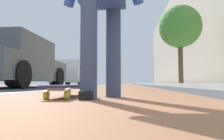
{
  "coord_description": "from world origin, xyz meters",
  "views": [
    {
      "loc": [
        -1.06,
        -0.33,
        0.13
      ],
      "look_at": [
        11.7,
        0.65,
        0.93
      ],
      "focal_mm": 33.88,
      "sensor_mm": 36.0,
      "label": 1
    }
  ],
  "objects_px": {
    "street_tree_mid": "(180,27)",
    "parked_car_near": "(15,63)",
    "skateboard": "(68,87)",
    "parked_car_mid": "(73,74)",
    "traffic_light": "(111,59)"
  },
  "relations": [
    {
      "from": "traffic_light",
      "to": "street_tree_mid",
      "type": "height_order",
      "value": "street_tree_mid"
    },
    {
      "from": "parked_car_near",
      "to": "street_tree_mid",
      "type": "bearing_deg",
      "value": -48.21
    },
    {
      "from": "street_tree_mid",
      "to": "parked_car_near",
      "type": "bearing_deg",
      "value": 131.79
    },
    {
      "from": "parked_car_near",
      "to": "street_tree_mid",
      "type": "distance_m",
      "value": 8.75
    },
    {
      "from": "parked_car_mid",
      "to": "traffic_light",
      "type": "height_order",
      "value": "traffic_light"
    },
    {
      "from": "skateboard",
      "to": "traffic_light",
      "type": "distance_m",
      "value": 22.02
    },
    {
      "from": "skateboard",
      "to": "street_tree_mid",
      "type": "distance_m",
      "value": 10.76
    },
    {
      "from": "traffic_light",
      "to": "parked_car_mid",
      "type": "bearing_deg",
      "value": 172.2
    },
    {
      "from": "parked_car_near",
      "to": "street_tree_mid",
      "type": "height_order",
      "value": "street_tree_mid"
    },
    {
      "from": "street_tree_mid",
      "to": "parked_car_mid",
      "type": "bearing_deg",
      "value": 78.18
    },
    {
      "from": "skateboard",
      "to": "traffic_light",
      "type": "height_order",
      "value": "traffic_light"
    },
    {
      "from": "parked_car_mid",
      "to": "skateboard",
      "type": "bearing_deg",
      "value": -165.52
    },
    {
      "from": "parked_car_near",
      "to": "parked_car_mid",
      "type": "xyz_separation_m",
      "value": [
        6.9,
        0.02,
        -0.02
      ]
    },
    {
      "from": "parked_car_near",
      "to": "skateboard",
      "type": "bearing_deg",
      "value": -145.57
    },
    {
      "from": "skateboard",
      "to": "traffic_light",
      "type": "bearing_deg",
      "value": 3.6
    }
  ]
}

